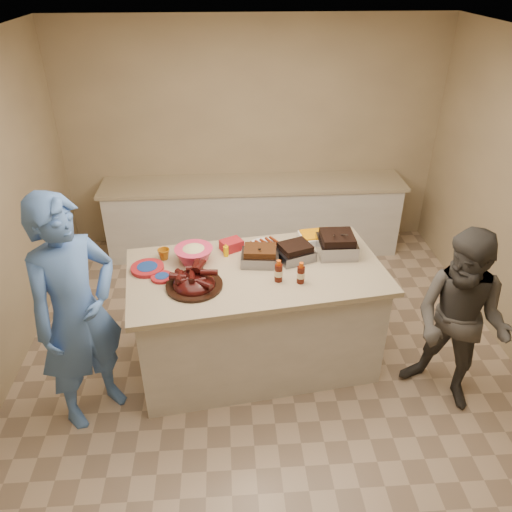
{
  "coord_description": "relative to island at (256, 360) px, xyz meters",
  "views": [
    {
      "loc": [
        -0.33,
        -3.3,
        3.21
      ],
      "look_at": [
        -0.1,
        0.19,
        1.09
      ],
      "focal_mm": 35.0,
      "sensor_mm": 36.0,
      "label": 1
    }
  ],
  "objects": [
    {
      "name": "bbq_bottle_b",
      "position": [
        0.33,
        -0.21,
        0.99
      ],
      "size": [
        0.07,
        0.07,
        0.18
      ],
      "primitive_type": "cylinder",
      "rotation": [
        0.0,
        0.0,
        0.14
      ],
      "color": "#431108",
      "rests_on": "island"
    },
    {
      "name": "guest_gray",
      "position": [
        1.54,
        -0.54,
        0.0
      ],
      "size": [
        1.65,
        1.64,
        0.59
      ],
      "primitive_type": "imported",
      "rotation": [
        0.0,
        0.0,
        -0.79
      ],
      "color": "#4A4843",
      "rests_on": "ground"
    },
    {
      "name": "sauce_bowl",
      "position": [
        -0.05,
        0.24,
        0.99
      ],
      "size": [
        0.14,
        0.06,
        0.13
      ],
      "primitive_type": "imported",
      "rotation": [
        0.0,
        0.0,
        0.14
      ],
      "color": "silver",
      "rests_on": "island"
    },
    {
      "name": "rib_platter",
      "position": [
        -0.5,
        -0.21,
        0.99
      ],
      "size": [
        0.48,
        0.48,
        0.18
      ],
      "primitive_type": null,
      "rotation": [
        0.0,
        0.0,
        -0.08
      ],
      "color": "#3D0C0A",
      "rests_on": "island"
    },
    {
      "name": "pulled_pork_tray",
      "position": [
        0.04,
        0.1,
        0.99
      ],
      "size": [
        0.33,
        0.27,
        0.09
      ],
      "primitive_type": "cube",
      "rotation": [
        0.0,
        0.0,
        -0.11
      ],
      "color": "#47230F",
      "rests_on": "island"
    },
    {
      "name": "back_counter",
      "position": [
        0.1,
        2.06,
        0.45
      ],
      "size": [
        3.6,
        0.64,
        0.9
      ],
      "primitive_type": null,
      "color": "beige",
      "rests_on": "ground"
    },
    {
      "name": "plate_stack_small",
      "position": [
        -0.76,
        -0.08,
        0.99
      ],
      "size": [
        0.2,
        0.2,
        0.02
      ],
      "primitive_type": "cylinder",
      "rotation": [
        0.0,
        0.0,
        0.14
      ],
      "color": "maroon",
      "rests_on": "island"
    },
    {
      "name": "room",
      "position": [
        0.1,
        -0.14,
        0.0
      ],
      "size": [
        4.5,
        5.0,
        2.7
      ],
      "primitive_type": null,
      "color": "tan",
      "rests_on": "ground"
    },
    {
      "name": "basket_stack",
      "position": [
        -0.2,
        0.34,
        0.99
      ],
      "size": [
        0.22,
        0.2,
        0.09
      ],
      "primitive_type": "cube",
      "rotation": [
        0.0,
        0.0,
        0.48
      ],
      "color": "maroon",
      "rests_on": "island"
    },
    {
      "name": "plastic_cup",
      "position": [
        -0.77,
        0.22,
        0.99
      ],
      "size": [
        0.12,
        0.11,
        0.1
      ],
      "primitive_type": "imported",
      "rotation": [
        0.0,
        0.0,
        0.14
      ],
      "color": "#A96510",
      "rests_on": "island"
    },
    {
      "name": "mustard_bottle",
      "position": [
        -0.25,
        0.23,
        0.99
      ],
      "size": [
        0.05,
        0.05,
        0.12
      ],
      "primitive_type": "cylinder",
      "rotation": [
        0.0,
        0.0,
        0.14
      ],
      "color": "#FCC100",
      "rests_on": "island"
    },
    {
      "name": "mac_cheese_dish",
      "position": [
        0.58,
        0.45,
        0.99
      ],
      "size": [
        0.33,
        0.26,
        0.08
      ],
      "primitive_type": "cube",
      "rotation": [
        0.0,
        0.0,
        0.15
      ],
      "color": "#FFA004",
      "rests_on": "island"
    },
    {
      "name": "coleslaw_bowl",
      "position": [
        -0.51,
        0.16,
        0.99
      ],
      "size": [
        0.36,
        0.36,
        0.22
      ],
      "primitive_type": null,
      "rotation": [
        0.0,
        0.0,
        0.14
      ],
      "color": "#D33053",
      "rests_on": "island"
    },
    {
      "name": "guest_blue",
      "position": [
        -1.34,
        -0.47,
        0.0
      ],
      "size": [
        1.86,
        1.85,
        0.46
      ],
      "primitive_type": "imported",
      "rotation": [
        0.0,
        0.0,
        0.79
      ],
      "color": "#4D7BCC",
      "rests_on": "ground"
    },
    {
      "name": "roasting_pan",
      "position": [
        0.71,
        0.22,
        0.99
      ],
      "size": [
        0.32,
        0.32,
        0.13
      ],
      "primitive_type": "cube",
      "rotation": [
        0.0,
        0.0,
        -0.01
      ],
      "color": "gray",
      "rests_on": "island"
    },
    {
      "name": "bbq_bottle_a",
      "position": [
        0.16,
        -0.18,
        0.99
      ],
      "size": [
        0.07,
        0.07,
        0.19
      ],
      "primitive_type": "cylinder",
      "rotation": [
        0.0,
        0.0,
        0.14
      ],
      "color": "#431108",
      "rests_on": "island"
    },
    {
      "name": "sausage_plate",
      "position": [
        0.1,
        0.37,
        0.99
      ],
      "size": [
        0.38,
        0.38,
        0.05
      ],
      "primitive_type": "cylinder",
      "rotation": [
        0.0,
        0.0,
        0.42
      ],
      "color": "silver",
      "rests_on": "island"
    },
    {
      "name": "plate_stack_large",
      "position": [
        -0.89,
        0.05,
        0.99
      ],
      "size": [
        0.31,
        0.31,
        0.03
      ],
      "primitive_type": "cylinder",
      "rotation": [
        0.0,
        0.0,
        0.14
      ],
      "color": "maroon",
      "rests_on": "island"
    },
    {
      "name": "brisket_tray",
      "position": [
        0.34,
        0.15,
        0.99
      ],
      "size": [
        0.36,
        0.33,
        0.09
      ],
      "primitive_type": "cube",
      "rotation": [
        0.0,
        0.0,
        0.37
      ],
      "color": "black",
      "rests_on": "island"
    },
    {
      "name": "island",
      "position": [
        0.0,
        0.0,
        0.0
      ],
      "size": [
        2.23,
        1.38,
        0.99
      ],
      "primitive_type": null,
      "rotation": [
        0.0,
        0.0,
        0.14
      ],
      "color": "beige",
      "rests_on": "ground"
    }
  ]
}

